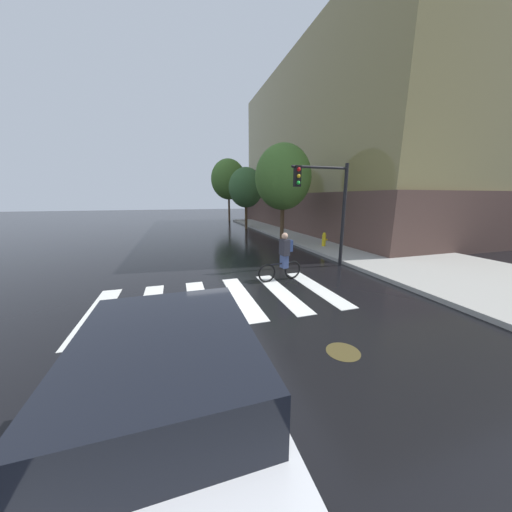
{
  "coord_description": "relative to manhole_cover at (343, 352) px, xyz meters",
  "views": [
    {
      "loc": [
        -1.38,
        -6.96,
        2.87
      ],
      "look_at": [
        1.12,
        1.12,
        0.94
      ],
      "focal_mm": 18.02,
      "sensor_mm": 36.0,
      "label": 1
    }
  ],
  "objects": [
    {
      "name": "fire_hydrant",
      "position": [
        5.15,
        9.06,
        0.53
      ],
      "size": [
        0.33,
        0.22,
        0.78
      ],
      "color": "gold",
      "rests_on": "sidewalk"
    },
    {
      "name": "crosswalk_stripes",
      "position": [
        -1.8,
        3.29,
        0.0
      ],
      "size": [
        6.83,
        3.45,
        0.01
      ],
      "color": "silver",
      "rests_on": "ground"
    },
    {
      "name": "sidewalk",
      "position": [
        7.25,
        3.29,
        0.07
      ],
      "size": [
        6.5,
        50.0,
        0.15
      ],
      "primitive_type": "cube",
      "color": "#9E9B93",
      "rests_on": "ground"
    },
    {
      "name": "ground_plane",
      "position": [
        -1.5,
        3.29,
        -0.0
      ],
      "size": [
        120.0,
        120.0,
        0.0
      ],
      "primitive_type": "plane",
      "color": "black"
    },
    {
      "name": "corner_building",
      "position": [
        15.57,
        17.75,
        7.0
      ],
      "size": [
        18.41,
        24.63,
        14.11
      ],
      "color": "brown",
      "rests_on": "ground"
    },
    {
      "name": "traffic_light_near",
      "position": [
        2.93,
        5.49,
        2.86
      ],
      "size": [
        2.47,
        0.28,
        4.2
      ],
      "color": "black",
      "rests_on": "ground"
    },
    {
      "name": "street_tree_mid",
      "position": [
        3.41,
        19.71,
        3.74
      ],
      "size": [
        3.12,
        3.12,
        5.55
      ],
      "color": "#4C3823",
      "rests_on": "ground"
    },
    {
      "name": "cyclist",
      "position": [
        0.63,
        4.39,
        0.84
      ],
      "size": [
        1.7,
        0.39,
        1.69
      ],
      "color": "black",
      "rests_on": "ground"
    },
    {
      "name": "street_tree_far",
      "position": [
        3.53,
        28.27,
        5.01
      ],
      "size": [
        4.17,
        4.17,
        7.42
      ],
      "color": "#4C3823",
      "rests_on": "ground"
    },
    {
      "name": "street_tree_near",
      "position": [
        3.46,
        11.25,
        4.05
      ],
      "size": [
        3.38,
        3.38,
        6.0
      ],
      "color": "#4C3823",
      "rests_on": "ground"
    },
    {
      "name": "sedan_near",
      "position": [
        -3.05,
        -1.14,
        0.82
      ],
      "size": [
        2.18,
        4.61,
        1.59
      ],
      "color": "silver",
      "rests_on": "ground"
    },
    {
      "name": "manhole_cover",
      "position": [
        0.0,
        0.0,
        0.0
      ],
      "size": [
        0.64,
        0.64,
        0.01
      ],
      "primitive_type": "cylinder",
      "color": "#473D1E",
      "rests_on": "ground"
    }
  ]
}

